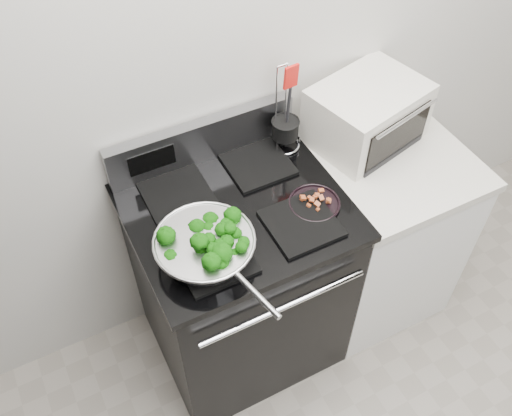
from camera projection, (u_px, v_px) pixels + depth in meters
back_wall at (268, 45)px, 2.06m from camera, size 4.00×0.02×2.70m
gas_range at (240, 280)px, 2.42m from camera, size 0.79×0.69×1.13m
counter at (372, 228)px, 2.65m from camera, size 0.62×0.68×0.92m
skillet at (205, 246)px, 1.89m from camera, size 0.34×0.54×0.07m
broccoli_pile at (204, 242)px, 1.88m from camera, size 0.27×0.27×0.09m
bacon_plate at (314, 202)px, 2.08m from camera, size 0.19×0.19×0.04m
utensil_holder at (285, 133)px, 2.25m from camera, size 0.13×0.13×0.39m
toaster_oven at (367, 114)px, 2.28m from camera, size 0.50×0.42×0.25m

